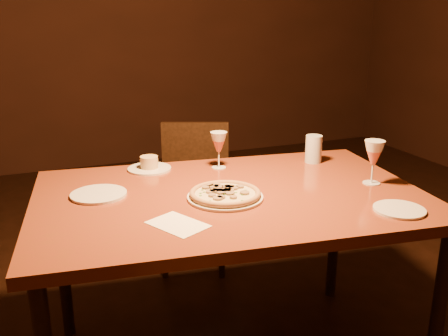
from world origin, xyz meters
name	(u,v)px	position (x,y,z in m)	size (l,w,h in m)	color
back_wall	(114,11)	(0.00, 3.50, 1.50)	(6.00, 0.04, 3.00)	#331710
dining_table	(230,210)	(-0.17, 0.22, 0.74)	(1.62, 1.15, 0.81)	maroon
chair_far	(195,187)	(0.02, 1.22, 0.48)	(0.53, 0.53, 0.85)	black
pizza_plate	(225,194)	(-0.21, 0.17, 0.82)	(0.29, 0.29, 0.03)	silver
ramekin_saucer	(149,165)	(-0.39, 0.64, 0.83)	(0.20, 0.20, 0.06)	silver
wine_glass_far	(219,150)	(-0.09, 0.54, 0.89)	(0.08, 0.08, 0.17)	#C05F50
wine_glass_right	(373,162)	(0.42, 0.10, 0.90)	(0.08, 0.08, 0.18)	#C05F50
water_tumbler	(314,149)	(0.36, 0.46, 0.87)	(0.08, 0.08, 0.13)	#B6BEC6
side_plate_left	(99,194)	(-0.65, 0.38, 0.81)	(0.22, 0.22, 0.01)	silver
side_plate_near	(399,210)	(0.32, -0.18, 0.81)	(0.18, 0.18, 0.01)	silver
menu_card	(178,224)	(-0.45, 0.00, 0.81)	(0.13, 0.19, 0.00)	white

